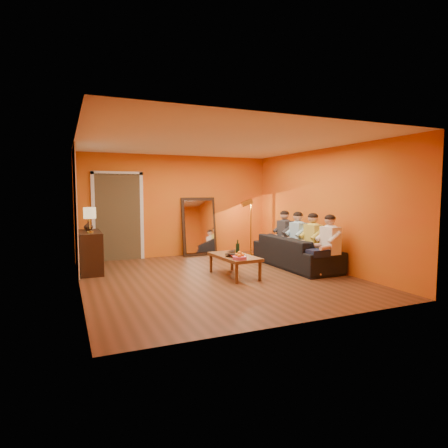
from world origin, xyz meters
name	(u,v)px	position (x,y,z in m)	size (l,w,h in m)	color
room_shell	(211,210)	(0.00, 0.37, 1.30)	(5.00, 5.50, 2.60)	brown
white_accent	(76,210)	(-2.48, 1.75, 1.30)	(0.02, 1.90, 2.58)	white
doorway_recess	(118,217)	(-1.50, 2.83, 1.05)	(1.06, 0.30, 2.10)	#3F2D19
door_jamb_left	(93,218)	(-2.07, 2.71, 1.05)	(0.08, 0.06, 2.20)	white
door_jamb_right	(142,217)	(-0.93, 2.71, 1.05)	(0.08, 0.06, 2.20)	white
door_header	(117,173)	(-1.50, 2.71, 2.12)	(1.22, 0.06, 0.08)	white
mirror_frame	(199,226)	(0.55, 2.63, 0.76)	(0.92, 0.06, 1.52)	black
mirror_glass	(200,226)	(0.55, 2.59, 0.76)	(0.78, 0.02, 1.36)	white
sideboard	(90,252)	(-2.24, 1.55, 0.42)	(0.44, 1.18, 0.85)	black
table_lamp	(90,220)	(-2.24, 1.25, 1.10)	(0.24, 0.24, 0.51)	beige
sofa	(296,252)	(2.00, 0.29, 0.34)	(0.91, 2.32, 0.68)	black
coffee_table	(234,266)	(0.35, 0.00, 0.21)	(0.62, 1.22, 0.42)	brown
floor_lamp	(251,228)	(1.81, 2.09, 0.72)	(0.30, 0.24, 1.44)	gold
dog	(311,260)	(1.79, -0.56, 0.32)	(0.35, 0.55, 0.64)	#9F7248
person_far_left	(330,245)	(2.13, -0.71, 0.61)	(0.70, 0.44, 1.22)	white
person_mid_left	(313,242)	(2.13, -0.16, 0.61)	(0.70, 0.44, 1.22)	gold
person_mid_right	(298,239)	(2.13, 0.39, 0.61)	(0.70, 0.44, 1.22)	#9ACEEF
person_far_right	(285,236)	(2.13, 0.94, 0.61)	(0.70, 0.44, 1.22)	#303034
fruit_bowl	(240,255)	(0.25, -0.45, 0.50)	(0.26, 0.26, 0.16)	#E04F7C
wine_bottle	(238,248)	(0.40, -0.05, 0.58)	(0.07, 0.07, 0.31)	black
tumbler	(237,251)	(0.47, 0.12, 0.47)	(0.11, 0.11, 0.10)	#B27F3F
laptop	(235,251)	(0.53, 0.35, 0.43)	(0.32, 0.21, 0.03)	black
book_lower	(230,257)	(0.17, -0.20, 0.43)	(0.20, 0.27, 0.03)	black
book_mid	(230,256)	(0.18, -0.19, 0.45)	(0.18, 0.25, 0.02)	red
book_upper	(230,255)	(0.17, -0.21, 0.48)	(0.18, 0.24, 0.02)	black
vase	(88,226)	(-2.24, 1.80, 0.95)	(0.19, 0.19, 0.20)	black
flowers	(88,214)	(-2.24, 1.80, 1.19)	(0.17, 0.17, 0.45)	red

